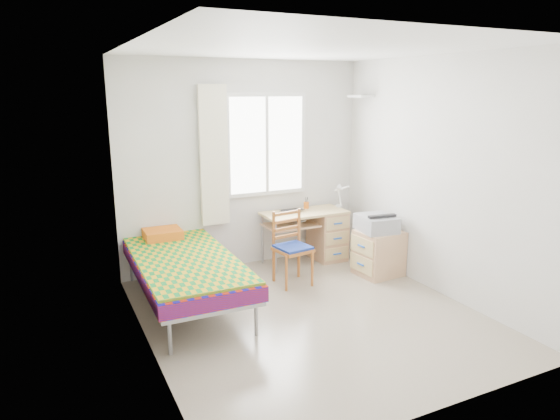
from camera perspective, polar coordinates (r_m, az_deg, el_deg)
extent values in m
plane|color=#BCAD93|center=(5.20, 3.50, -11.90)|extent=(3.50, 3.50, 0.00)
plane|color=white|center=(4.71, 3.97, 18.01)|extent=(3.50, 3.50, 0.00)
plane|color=silver|center=(6.34, -4.10, 5.09)|extent=(3.20, 0.00, 3.20)
plane|color=silver|center=(4.25, -15.44, 0.38)|extent=(0.00, 3.50, 3.50)
plane|color=silver|center=(5.73, 17.81, 3.56)|extent=(0.00, 3.50, 3.50)
cube|color=white|center=(6.41, -1.56, 7.46)|extent=(1.10, 0.04, 1.30)
cube|color=white|center=(6.40, -1.53, 7.45)|extent=(1.00, 0.02, 1.20)
cube|color=white|center=(6.40, -1.51, 7.45)|extent=(0.04, 0.02, 1.20)
cube|color=#F9F3CD|center=(6.11, -7.56, 6.11)|extent=(0.35, 0.05, 1.70)
cube|color=white|center=(6.67, 9.21, 12.70)|extent=(0.20, 0.32, 0.03)
cube|color=#989AA0|center=(5.38, -10.79, -7.08)|extent=(0.98, 2.12, 0.06)
cube|color=#AC1D0B|center=(5.35, -10.83, -6.23)|extent=(1.02, 2.14, 0.15)
cube|color=#C99B0E|center=(5.30, -10.82, -5.45)|extent=(0.99, 2.02, 0.03)
cube|color=#D5BC70|center=(6.25, -13.38, -1.65)|extent=(1.01, 0.06, 0.58)
cube|color=orange|center=(5.99, -13.26, -2.66)|extent=(0.43, 0.36, 0.11)
cylinder|color=#989AA0|center=(4.52, -12.48, -13.96)|extent=(0.04, 0.04, 0.34)
cylinder|color=#989AA0|center=(6.41, -9.48, -5.41)|extent=(0.04, 0.04, 0.34)
cube|color=#D5BC70|center=(6.49, 2.80, -0.33)|extent=(1.10, 0.51, 0.03)
cube|color=tan|center=(6.76, 5.44, -2.84)|extent=(0.39, 0.49, 0.66)
cube|color=tan|center=(6.44, 1.20, -1.74)|extent=(0.67, 0.47, 0.02)
cylinder|color=#989AA0|center=(6.19, -0.51, -4.33)|extent=(0.03, 0.03, 0.66)
cylinder|color=#989AA0|center=(6.54, -2.03, -3.34)|extent=(0.03, 0.03, 0.66)
cube|color=#AA6120|center=(5.83, 1.48, -4.55)|extent=(0.43, 0.43, 0.04)
cube|color=navy|center=(5.82, 1.48, -4.29)|extent=(0.40, 0.40, 0.04)
cube|color=#AA6120|center=(5.90, 0.75, -1.68)|extent=(0.34, 0.08, 0.37)
cylinder|color=#AA6120|center=(5.68, 0.73, -7.27)|extent=(0.03, 0.03, 0.42)
cylinder|color=#AA6120|center=(6.04, 2.17, -3.80)|extent=(0.04, 0.04, 0.86)
cube|color=tan|center=(6.28, 11.23, -4.83)|extent=(0.54, 0.49, 0.56)
cube|color=#D5BC70|center=(6.09, 9.34, -4.07)|extent=(0.04, 0.41, 0.20)
cube|color=#D5BC70|center=(6.17, 9.25, -6.13)|extent=(0.04, 0.41, 0.20)
cube|color=#A6A8AE|center=(6.18, 10.96, -1.52)|extent=(0.45, 0.51, 0.19)
cube|color=black|center=(6.15, 11.00, -0.66)|extent=(0.36, 0.41, 0.02)
imported|color=black|center=(6.46, 1.54, -0.14)|extent=(0.32, 0.21, 0.02)
cylinder|color=orange|center=(6.66, 3.02, 0.55)|extent=(0.08, 0.08, 0.09)
cylinder|color=white|center=(6.79, 6.78, 0.46)|extent=(0.09, 0.09, 0.03)
cylinder|color=white|center=(6.76, 6.81, 1.53)|extent=(0.02, 0.11, 0.24)
cylinder|color=white|center=(6.66, 7.07, 2.44)|extent=(0.12, 0.22, 0.10)
cone|color=white|center=(6.53, 6.96, 2.46)|extent=(0.13, 0.14, 0.12)
imported|color=gray|center=(6.41, 1.30, -1.29)|extent=(0.20, 0.24, 0.02)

